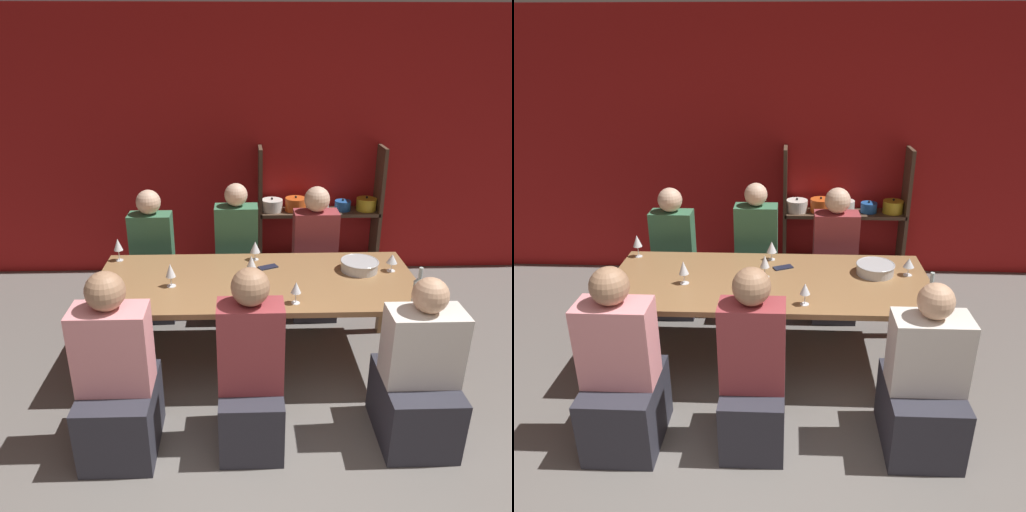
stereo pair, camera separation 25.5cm
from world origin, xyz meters
TOP-DOWN VIEW (x-y plane):
  - wall_back_red at (0.00, 3.83)m, footprint 8.80×0.06m
  - shelf_unit at (0.76, 3.63)m, footprint 1.27×0.30m
  - dining_table at (0.07, 2.00)m, footprint 2.38×1.01m
  - mixing_bowl at (0.87, 2.14)m, footprint 0.29×0.29m
  - wine_bottle_green at (1.12, 1.55)m, footprint 0.08×0.08m
  - wine_glass_empty_a at (0.32, 1.63)m, footprint 0.07×0.07m
  - wine_glass_red_a at (-0.55, 1.91)m, footprint 0.07×0.07m
  - wine_glass_white_a at (0.04, 2.04)m, footprint 0.07×0.07m
  - wine_glass_empty_b at (1.12, 2.12)m, footprint 0.08×0.08m
  - wine_glass_red_b at (-1.02, 2.39)m, footprint 0.07×0.07m
  - wine_glass_red_c at (-1.00, 1.82)m, footprint 0.06×0.06m
  - wine_glass_red_d at (0.07, 2.38)m, footprint 0.08×0.08m
  - cell_phone at (0.17, 2.21)m, footprint 0.17×0.12m
  - person_near_a at (1.04, 1.16)m, footprint 0.45×0.56m
  - person_far_a at (-0.08, 2.78)m, footprint 0.37×0.47m
  - person_near_b at (0.01, 1.14)m, footprint 0.38×0.48m
  - person_far_b at (-0.84, 2.82)m, footprint 0.37×0.47m
  - person_near_c at (-0.79, 1.12)m, footprint 0.44×0.54m
  - person_far_c at (0.62, 2.81)m, footprint 0.39×0.49m

SIDE VIEW (x-z plane):
  - person_near_a at x=1.04m, z-range -0.16..0.96m
  - person_near_c at x=-0.79m, z-range -0.16..1.04m
  - person_far_b at x=-0.84m, z-range -0.15..1.04m
  - person_near_b at x=0.01m, z-range -0.15..1.05m
  - person_far_c at x=0.62m, z-range -0.16..1.05m
  - person_far_a at x=-0.08m, z-range -0.16..1.09m
  - shelf_unit at x=0.76m, z-range -0.19..1.20m
  - dining_table at x=0.07m, z-range 0.29..1.01m
  - cell_phone at x=0.17m, z-range 0.72..0.73m
  - mixing_bowl at x=0.87m, z-range 0.73..0.81m
  - wine_glass_empty_b at x=1.12m, z-range 0.75..0.89m
  - wine_glass_red_d at x=0.07m, z-range 0.75..0.91m
  - wine_glass_empty_a at x=0.32m, z-range 0.76..0.92m
  - wine_bottle_green at x=1.12m, z-range 0.69..0.98m
  - wine_glass_red_a at x=-0.55m, z-range 0.76..0.93m
  - wine_glass_red_c at x=-1.00m, z-range 0.76..0.93m
  - wine_glass_white_a at x=0.04m, z-range 0.76..0.93m
  - wine_glass_red_b at x=-1.02m, z-range 0.76..0.95m
  - wall_back_red at x=0.00m, z-range 0.00..2.70m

